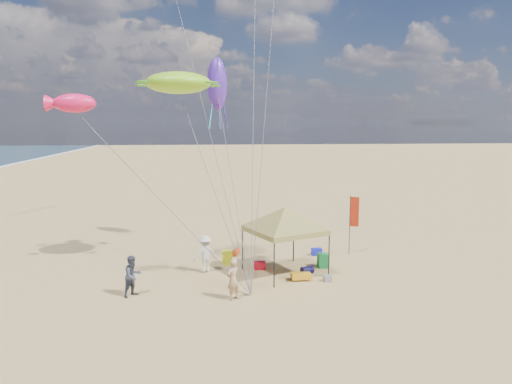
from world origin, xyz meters
TOP-DOWN VIEW (x-y plane):
  - ground at (0.00, 0.00)m, footprint 280.00×280.00m
  - canopy_tent at (1.41, 3.36)m, footprint 5.55×5.55m
  - feather_flag at (5.66, 6.24)m, footprint 0.46×0.22m
  - cooler_red at (0.31, 4.12)m, footprint 0.54×0.38m
  - cooler_blue at (3.68, 6.27)m, footprint 0.54×0.38m
  - bag_navy at (2.47, 3.14)m, footprint 0.69×0.54m
  - bag_orange at (-0.67, 6.75)m, footprint 0.54×0.69m
  - chair_green at (3.47, 4.06)m, footprint 0.50×0.50m
  - chair_yellow at (-1.23, 5.13)m, footprint 0.50×0.50m
  - crate_grey at (3.15, 1.95)m, footprint 0.34×0.30m
  - beach_cart at (1.99, 2.23)m, footprint 0.90×0.50m
  - person_near_a at (-1.26, 0.19)m, footprint 0.73×0.71m
  - person_near_b at (-5.35, 1.05)m, footprint 1.04×1.05m
  - person_near_c at (-2.35, 3.96)m, footprint 1.33×1.04m
  - turtle_kite at (-3.48, 4.70)m, footprint 3.34×2.79m
  - fish_kite at (-7.65, 2.40)m, footprint 1.96×1.38m
  - squid_kite at (-1.51, 9.26)m, footprint 1.49×1.49m

SIDE VIEW (x-z plane):
  - ground at x=0.00m, z-range 0.00..0.00m
  - crate_grey at x=3.15m, z-range 0.00..0.28m
  - bag_navy at x=2.47m, z-range 0.00..0.36m
  - bag_orange at x=-0.67m, z-range 0.00..0.36m
  - cooler_red at x=0.31m, z-range 0.00..0.38m
  - cooler_blue at x=3.68m, z-range 0.00..0.38m
  - beach_cart at x=1.99m, z-range 0.08..0.32m
  - chair_green at x=3.47m, z-range 0.00..0.70m
  - chair_yellow at x=-1.23m, z-range 0.00..0.70m
  - person_near_a at x=-1.26m, z-range 0.00..1.69m
  - person_near_b at x=-5.35m, z-range 0.00..1.72m
  - person_near_c at x=-2.35m, z-range 0.00..1.80m
  - feather_flag at x=5.66m, z-range 0.54..3.78m
  - canopy_tent at x=1.41m, z-range 1.23..4.94m
  - fish_kite at x=-7.65m, z-range 7.54..8.33m
  - turtle_kite at x=-3.48m, z-range 8.47..9.50m
  - squid_kite at x=-1.51m, z-range 7.83..10.78m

